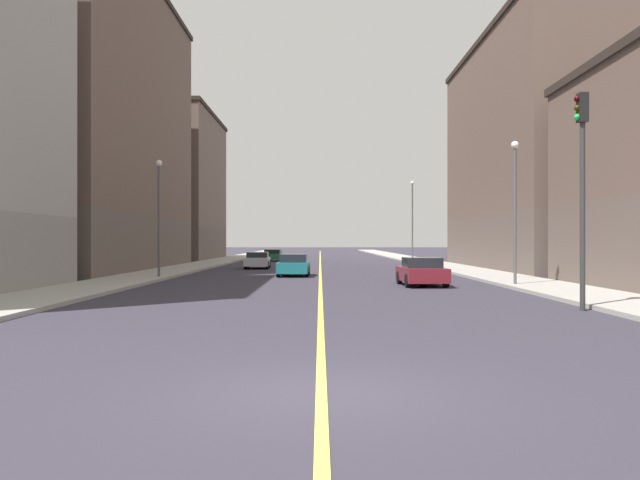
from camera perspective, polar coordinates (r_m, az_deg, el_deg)
The scene contains 15 objects.
ground_plane at distance 9.23m, azimuth -0.01°, elevation -13.51°, with size 400.00×400.00×0.00m, color #302C38.
sidewalk_left at distance 58.91m, azimuth 9.89°, elevation -2.08°, with size 3.57×168.00×0.15m, color #9E9B93.
sidewalk_right at distance 58.91m, azimuth -10.10°, elevation -2.08°, with size 3.57×168.00×0.15m, color #9E9B93.
lane_center_stripe at distance 58.02m, azimuth -0.11°, elevation -2.18°, with size 0.16×154.00×0.01m, color #E5D14C.
building_left_mid at distance 51.32m, azimuth 20.19°, elevation 7.27°, with size 11.61×24.52×17.37m.
building_right_midblock at distance 50.07m, azimuth -21.06°, elevation 9.62°, with size 11.61×26.09×21.12m.
building_right_distant at distance 74.21m, azimuth -13.92°, elevation 4.64°, with size 11.61×18.72×16.45m.
traffic_light_left_near at distance 21.15m, azimuth 22.32°, elevation 5.71°, with size 0.40×0.32×6.68m.
street_lamp_left_near at distance 30.86m, azimuth 16.97°, elevation 3.76°, with size 0.36×0.36×6.63m.
street_lamp_right_near at distance 36.66m, azimuth -14.38°, elevation 3.06°, with size 0.36×0.36×6.52m.
street_lamp_left_far at distance 62.87m, azimuth 8.16°, elevation 2.40°, with size 0.36×0.36×7.86m.
car_maroon at distance 30.65m, azimuth 8.99°, elevation -2.86°, with size 2.07×3.98×1.35m.
car_teal at distance 38.64m, azimuth -2.51°, elevation -2.29°, with size 1.94×4.08×1.33m.
car_green at distance 67.38m, azimuth -4.37°, elevation -1.37°, with size 2.08×4.27×1.23m.
car_silver at distance 49.46m, azimuth -5.74°, elevation -1.82°, with size 1.95×4.26×1.27m.
Camera 1 is at (-0.02, -8.98, 2.15)m, focal length 35.67 mm.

